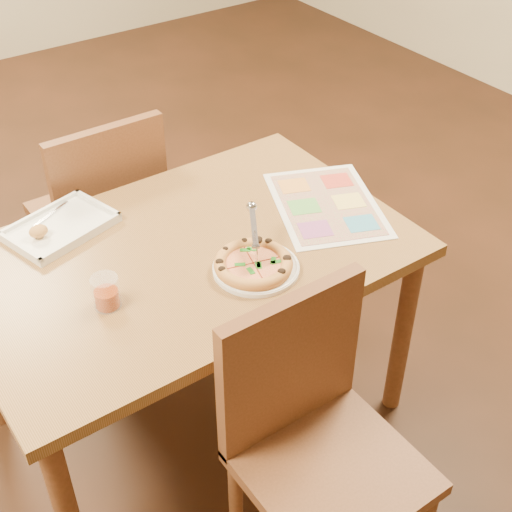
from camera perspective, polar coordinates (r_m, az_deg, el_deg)
room at (r=1.80m, az=-6.89°, el=16.64°), size 7.00×7.00×7.00m
dining_table at (r=2.16m, az=-5.49°, el=-1.33°), size 1.30×0.85×0.72m
chair_near at (r=1.85m, az=4.40°, el=-12.70°), size 0.42×0.42×0.47m
chair_far at (r=2.64m, az=-12.08°, el=4.31°), size 0.42×0.42×0.47m
plate at (r=2.02m, az=-0.00°, el=-0.97°), size 0.28×0.28×0.01m
pizza at (r=2.00m, az=-0.21°, el=-0.64°), size 0.22×0.22×0.03m
pizza_cutter at (r=2.01m, az=-0.13°, el=1.79°), size 0.10×0.16×0.10m
appetizer_tray at (r=2.25m, az=-15.46°, el=2.16°), size 0.35×0.29×0.06m
glass_tumbler at (r=1.92m, az=-11.89°, el=-2.99°), size 0.07×0.07×0.09m
menu at (r=2.30m, az=5.66°, el=4.14°), size 0.46×0.53×0.00m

